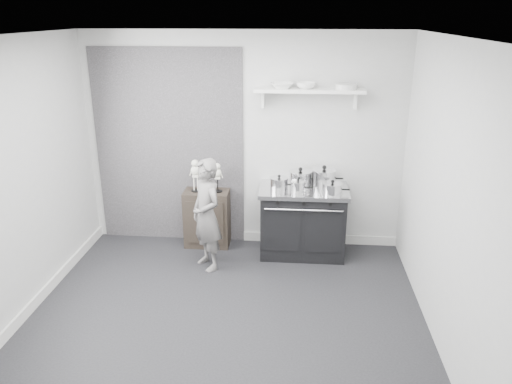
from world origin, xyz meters
TOP-DOWN VIEW (x-y plane):
  - ground at (0.00, 0.00)m, footprint 4.00×4.00m
  - room_shell at (-0.09, 0.15)m, footprint 4.02×3.62m
  - wall_shelf at (0.80, 1.68)m, footprint 1.30×0.26m
  - stove at (0.77, 1.48)m, footprint 1.08×0.67m
  - side_cabinet at (-0.46, 1.61)m, footprint 0.57×0.33m
  - child at (-0.35, 1.01)m, footprint 0.56×0.58m
  - pot_front_left at (0.47, 1.41)m, footprint 0.31×0.22m
  - pot_back_left at (0.73, 1.60)m, footprint 0.37×0.28m
  - pot_back_right at (1.02, 1.60)m, footprint 0.39×0.30m
  - pot_front_right at (1.10, 1.31)m, footprint 0.32×0.23m
  - pot_front_center at (0.70, 1.34)m, footprint 0.26×0.17m
  - skeleton_full at (-0.59, 1.61)m, footprint 0.13×0.09m
  - skeleton_torso at (-0.31, 1.61)m, footprint 0.12×0.08m
  - bowl_large at (0.48, 1.67)m, footprint 0.27×0.27m
  - bowl_small at (0.76, 1.67)m, footprint 0.23×0.23m
  - plate_stack at (1.23, 1.67)m, footprint 0.25×0.25m

SIDE VIEW (x-z plane):
  - ground at x=0.00m, z-range 0.00..0.00m
  - side_cabinet at x=-0.46m, z-range 0.00..0.74m
  - stove at x=0.77m, z-range 0.00..0.87m
  - child at x=-0.35m, z-range 0.00..1.34m
  - pot_front_right at x=1.10m, z-range 0.85..1.02m
  - pot_front_center at x=0.70m, z-range 0.85..1.02m
  - pot_front_left at x=0.47m, z-range 0.85..1.04m
  - pot_back_left at x=0.73m, z-range 0.84..1.07m
  - skeleton_torso at x=-0.31m, z-range 0.74..1.18m
  - pot_back_right at x=1.02m, z-range 0.84..1.10m
  - skeleton_full at x=-0.59m, z-range 0.74..1.22m
  - room_shell at x=-0.09m, z-range 0.28..2.99m
  - wall_shelf at x=0.80m, z-range 1.89..2.13m
  - plate_stack at x=1.23m, z-range 2.04..2.10m
  - bowl_large at x=0.48m, z-range 2.04..2.11m
  - bowl_small at x=0.76m, z-range 2.04..2.11m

